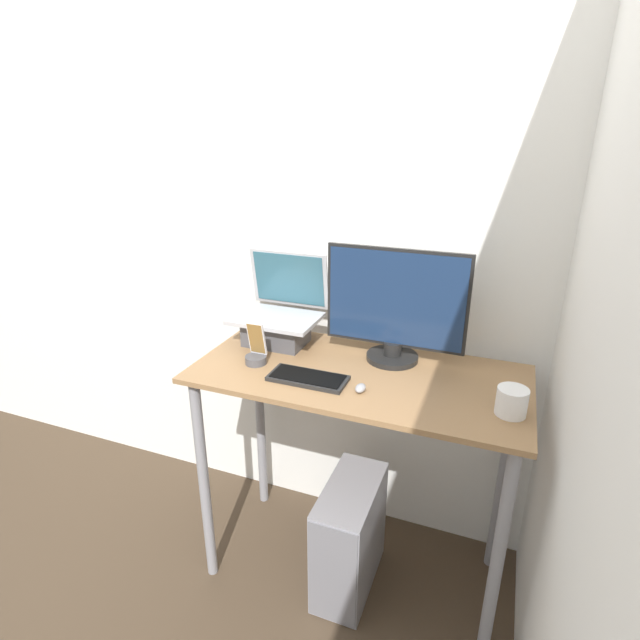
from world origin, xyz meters
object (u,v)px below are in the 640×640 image
Objects in this scene: laptop at (278,320)px; keyboard at (308,378)px; cell_phone at (256,353)px; monitor at (395,310)px; computer_tower at (349,536)px; mouse at (360,388)px.

laptop reaches higher than keyboard.
cell_phone reaches higher than keyboard.
laptop is at bearing -179.63° from monitor.
keyboard is at bearing -160.97° from computer_tower.
cell_phone is (-0.43, 0.06, 0.03)m from mouse.
mouse is (-0.04, -0.28, -0.19)m from monitor.
cell_phone is (-0.23, 0.05, 0.03)m from keyboard.
mouse reaches higher than computer_tower.
cell_phone is at bearing 166.66° from keyboard.
monitor is at bearing 49.03° from keyboard.
laptop is at bearing 147.53° from mouse.
monitor is (0.48, 0.00, 0.11)m from laptop.
cell_phone reaches higher than mouse.
cell_phone is (-0.47, -0.22, -0.16)m from monitor.
cell_phone reaches higher than computer_tower.
computer_tower is (-0.08, -0.22, -0.90)m from monitor.
monitor is at bearing 69.08° from computer_tower.
mouse is 0.12× the size of computer_tower.
keyboard is 0.73m from computer_tower.
computer_tower is (0.38, -0.00, -0.74)m from cell_phone.
keyboard is 0.19m from mouse.
laptop is at bearing 92.54° from cell_phone.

